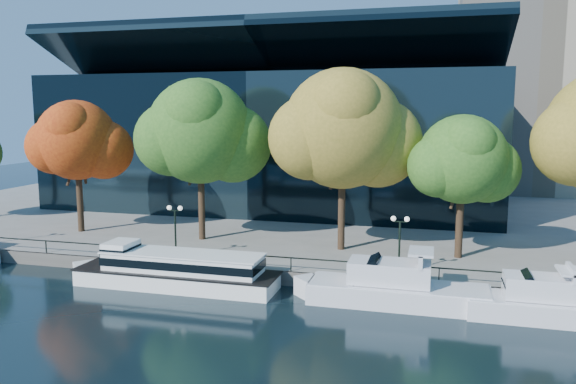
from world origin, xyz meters
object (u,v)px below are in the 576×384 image
(cruiser_near, at_px, (390,287))
(cruiser_far, at_px, (541,302))
(tree_1, at_px, (78,142))
(tree_2, at_px, (202,134))
(tour_boat, at_px, (171,269))
(tree_3, at_px, (345,131))
(lamp_2, at_px, (400,231))
(tree_4, at_px, (464,161))
(lamp_1, at_px, (175,219))

(cruiser_near, bearing_deg, cruiser_far, -3.04)
(tree_1, xyz_separation_m, tree_2, (12.24, -0.13, 0.89))
(cruiser_far, height_order, tree_2, tree_2)
(tour_boat, distance_m, cruiser_near, 14.96)
(tour_boat, bearing_deg, cruiser_near, 0.99)
(tree_2, bearing_deg, cruiser_far, -21.79)
(tree_3, relative_size, lamp_2, 3.59)
(tree_3, bearing_deg, cruiser_near, -64.12)
(tour_boat, height_order, tree_1, tree_1)
(tree_1, height_order, tree_4, tree_1)
(cruiser_near, bearing_deg, tree_3, 115.88)
(cruiser_far, height_order, lamp_1, lamp_1)
(tree_2, bearing_deg, cruiser_near, -30.07)
(tree_2, bearing_deg, tree_4, -1.84)
(cruiser_near, bearing_deg, tree_1, 161.24)
(lamp_1, bearing_deg, tour_boat, -68.49)
(cruiser_near, bearing_deg, tour_boat, -179.01)
(tree_1, relative_size, tree_3, 0.84)
(lamp_1, bearing_deg, tree_4, 14.98)
(cruiser_near, relative_size, tree_3, 0.86)
(tour_boat, distance_m, tree_4, 22.75)
(cruiser_near, relative_size, tree_2, 0.90)
(tree_4, bearing_deg, lamp_2, -127.03)
(tree_2, xyz_separation_m, tree_3, (12.36, -0.48, 0.33))
(tree_4, height_order, lamp_1, tree_4)
(tree_2, height_order, lamp_1, tree_2)
(cruiser_near, xyz_separation_m, tree_3, (-4.50, 9.27, 9.40))
(cruiser_far, bearing_deg, cruiser_near, 176.96)
(tree_1, relative_size, tree_4, 1.11)
(tree_2, relative_size, tree_4, 1.28)
(tour_boat, relative_size, tree_4, 1.44)
(cruiser_near, xyz_separation_m, cruiser_far, (8.71, -0.46, -0.06))
(cruiser_near, bearing_deg, lamp_2, 85.04)
(cruiser_far, distance_m, lamp_2, 9.73)
(tree_2, bearing_deg, lamp_2, -20.16)
(tree_1, distance_m, lamp_1, 15.17)
(tree_4, xyz_separation_m, lamp_1, (-20.96, -5.61, -4.39))
(tree_1, bearing_deg, cruiser_near, -18.76)
(tree_2, height_order, tree_3, tree_3)
(tree_2, height_order, tree_4, tree_2)
(tour_boat, distance_m, tree_2, 13.55)
(tour_boat, distance_m, lamp_2, 15.94)
(tree_2, xyz_separation_m, lamp_1, (0.43, -6.30, -6.21))
(cruiser_near, xyz_separation_m, tree_4, (4.53, 9.07, 7.26))
(cruiser_near, bearing_deg, tree_4, 63.46)
(lamp_2, bearing_deg, cruiser_near, -94.96)
(tree_3, relative_size, tree_4, 1.33)
(tree_3, distance_m, tree_4, 9.28)
(tour_boat, xyz_separation_m, cruiser_near, (14.96, 0.26, -0.15))
(cruiser_near, xyz_separation_m, lamp_1, (-16.42, 3.46, 2.86))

